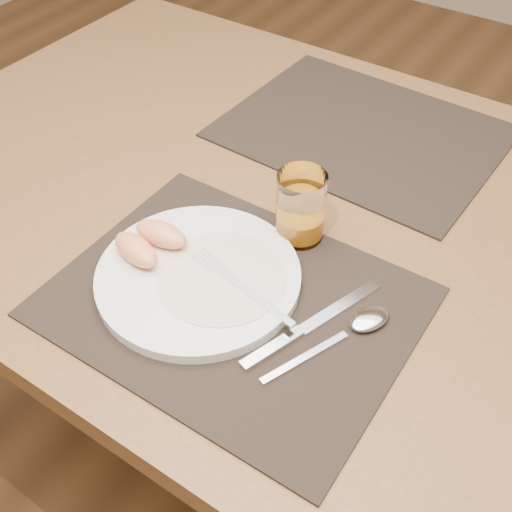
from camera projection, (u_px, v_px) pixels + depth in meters
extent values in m
plane|color=brown|center=(285.00, 451.00, 1.49)|extent=(5.00, 5.00, 0.00)
cube|color=brown|center=(301.00, 213.00, 0.98)|extent=(1.40, 0.90, 0.04)
cylinder|color=brown|center=(167.00, 160.00, 1.71)|extent=(0.06, 0.06, 0.71)
cube|color=black|center=(233.00, 302.00, 0.82)|extent=(0.45, 0.35, 0.00)
cube|color=black|center=(362.00, 132.00, 1.10)|extent=(0.46, 0.37, 0.00)
cylinder|color=white|center=(198.00, 277.00, 0.84)|extent=(0.27, 0.27, 0.02)
cylinder|color=white|center=(221.00, 277.00, 0.83)|extent=(0.17, 0.17, 0.00)
cube|color=silver|center=(259.00, 300.00, 0.80)|extent=(0.11, 0.03, 0.00)
cube|color=silver|center=(222.00, 271.00, 0.84)|extent=(0.03, 0.02, 0.00)
cube|color=silver|center=(206.00, 260.00, 0.85)|extent=(0.04, 0.03, 0.00)
cube|color=silver|center=(340.00, 307.00, 0.81)|extent=(0.06, 0.13, 0.00)
cube|color=silver|center=(272.00, 348.00, 0.77)|extent=(0.04, 0.09, 0.01)
cube|color=silver|center=(305.00, 357.00, 0.76)|extent=(0.06, 0.12, 0.00)
ellipsoid|color=silver|center=(369.00, 319.00, 0.79)|extent=(0.05, 0.07, 0.01)
cylinder|color=white|center=(301.00, 207.00, 0.88)|extent=(0.07, 0.07, 0.10)
cylinder|color=orange|center=(300.00, 224.00, 0.90)|extent=(0.06, 0.06, 0.03)
ellipsoid|color=#EF9461|center=(136.00, 250.00, 0.84)|extent=(0.09, 0.05, 0.03)
ellipsoid|color=#EF9461|center=(161.00, 234.00, 0.87)|extent=(0.08, 0.04, 0.03)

